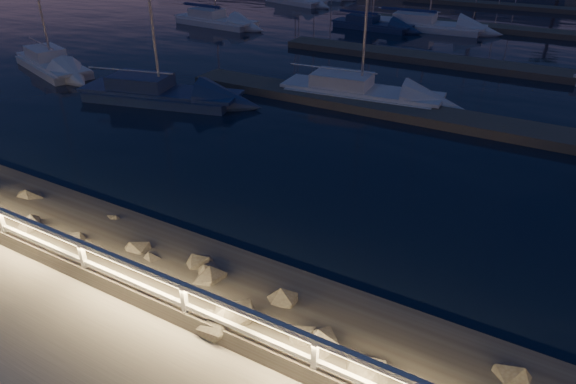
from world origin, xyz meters
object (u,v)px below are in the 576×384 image
(sailboat_a, at_px, (51,62))
(sailboat_b, at_px, (156,92))
(guard_rail, at_px, (144,278))
(sailboat_f, at_px, (357,90))
(sailboat_k, at_px, (425,24))
(sailboat_e, at_px, (214,20))
(sailboat_j, at_px, (370,24))

(sailboat_a, relative_size, sailboat_b, 0.89)
(guard_rail, xyz_separation_m, sailboat_f, (-2.42, 17.06, -0.93))
(sailboat_a, xyz_separation_m, sailboat_k, (15.54, 22.59, 0.01))
(guard_rail, height_order, sailboat_b, sailboat_b)
(sailboat_e, bearing_deg, sailboat_f, -28.28)
(sailboat_k, bearing_deg, sailboat_j, -158.26)
(guard_rail, relative_size, sailboat_f, 3.29)
(sailboat_e, bearing_deg, guard_rail, -49.77)
(guard_rail, xyz_separation_m, sailboat_a, (-20.12, 13.09, -0.94))
(sailboat_b, relative_size, sailboat_k, 0.93)
(guard_rail, bearing_deg, sailboat_j, 104.09)
(sailboat_f, xyz_separation_m, sailboat_j, (-6.09, 16.81, -0.05))
(sailboat_a, height_order, sailboat_f, sailboat_f)
(guard_rail, height_order, sailboat_a, sailboat_a)
(sailboat_b, height_order, sailboat_j, sailboat_b)
(sailboat_a, xyz_separation_m, sailboat_f, (17.70, 3.97, 0.01))
(sailboat_j, xyz_separation_m, sailboat_k, (3.92, 1.80, 0.06))
(sailboat_a, bearing_deg, sailboat_k, 74.03)
(sailboat_a, height_order, sailboat_j, sailboat_a)
(guard_rail, bearing_deg, sailboat_a, 146.96)
(sailboat_j, bearing_deg, guard_rail, -71.76)
(guard_rail, height_order, sailboat_f, sailboat_f)
(sailboat_e, bearing_deg, sailboat_a, -84.64)
(guard_rail, distance_m, sailboat_b, 16.16)
(sailboat_b, bearing_deg, sailboat_e, 104.55)
(sailboat_b, distance_m, sailboat_f, 9.85)
(sailboat_e, distance_m, sailboat_f, 21.27)
(sailboat_a, relative_size, sailboat_e, 0.94)
(sailboat_a, bearing_deg, sailboat_f, 31.20)
(sailboat_b, distance_m, sailboat_e, 19.26)
(guard_rail, height_order, sailboat_j, sailboat_j)
(sailboat_f, bearing_deg, sailboat_k, 91.12)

